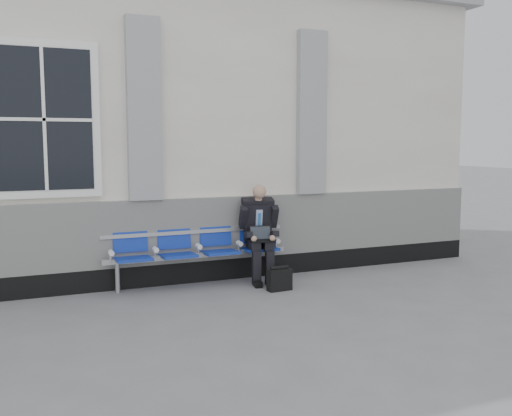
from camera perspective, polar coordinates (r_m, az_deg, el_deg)
name	(u,v)px	position (r m, az deg, el deg)	size (l,w,h in m)	color
ground	(23,335)	(6.47, -22.26, -11.64)	(70.00, 70.00, 0.00)	slate
station_building	(13,126)	(9.64, -23.14, 7.56)	(14.40, 4.40, 4.49)	silver
bench	(197,245)	(7.94, -5.91, -3.74)	(2.60, 0.47, 0.91)	#9EA0A3
businessman	(259,229)	(8.09, 0.32, -2.10)	(0.58, 0.78, 1.38)	black
briefcase	(279,279)	(7.67, 2.36, -7.12)	(0.33, 0.15, 0.33)	black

